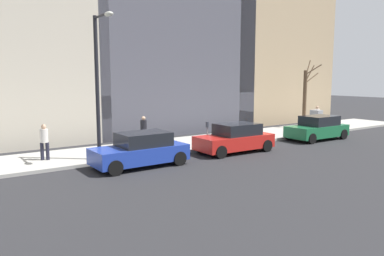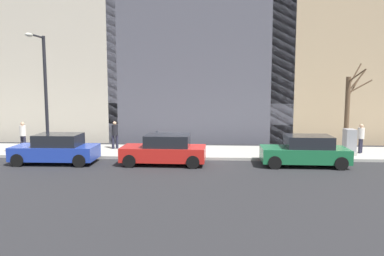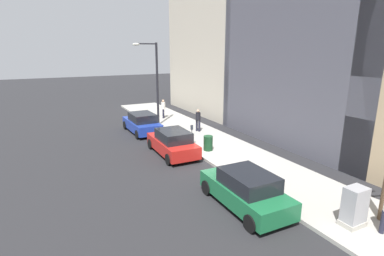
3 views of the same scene
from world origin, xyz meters
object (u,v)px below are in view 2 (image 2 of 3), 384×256
parked_car_green (305,151)px  pedestrian_near_meter (361,137)px  trash_bin (181,146)px  pedestrian_far_corner (23,134)px  office_block_center (203,9)px  office_tower_right (64,20)px  parked_car_red (165,150)px  bare_tree (348,110)px  pedestrian_midblock (115,133)px  parking_meter (157,140)px  parked_car_blue (56,149)px  streetlamp (43,85)px  utility_box (349,142)px

parked_car_green → pedestrian_near_meter: 4.81m
trash_bin → pedestrian_far_corner: pedestrian_far_corner is taller
office_block_center → office_tower_right: 11.49m
parked_car_red → trash_bin: size_ratio=4.70×
bare_tree → pedestrian_midblock: size_ratio=3.07×
parked_car_green → parking_meter: (1.53, 7.64, 0.24)m
parked_car_blue → bare_tree: bare_tree is taller
pedestrian_near_meter → office_block_center: (9.90, 9.31, 9.07)m
pedestrian_near_meter → office_tower_right: 24.28m
parked_car_green → parking_meter: bearing=79.5°
parked_car_blue → bare_tree: 16.43m
bare_tree → office_block_center: (9.16, 8.78, 7.61)m
pedestrian_near_meter → office_tower_right: (9.48, 20.77, 8.26)m
parked_car_blue → trash_bin: bearing=-71.8°
parking_meter → pedestrian_far_corner: pedestrian_far_corner is taller
bare_tree → pedestrian_far_corner: bearing=92.2°
parked_car_red → bare_tree: size_ratio=0.83×
pedestrian_midblock → office_tower_right: (8.87, 6.43, 8.26)m
pedestrian_far_corner → streetlamp: bearing=168.1°
office_block_center → office_tower_right: size_ratio=1.09×
pedestrian_midblock → pedestrian_far_corner: bearing=-16.5°
utility_box → bare_tree: bearing=-13.0°
parked_car_red → pedestrian_far_corner: 9.44m
parked_car_red → utility_box: size_ratio=2.96×
office_block_center → utility_box: bearing=-141.0°
parked_car_green → office_tower_right: (12.41, 16.96, 8.61)m
streetlamp → pedestrian_midblock: size_ratio=3.92×
trash_bin → pedestrian_near_meter: bearing=-84.6°
bare_tree → office_block_center: office_block_center is taller
pedestrian_far_corner → trash_bin: bearing=-161.1°
trash_bin → bare_tree: bearing=-80.0°
trash_bin → pedestrian_near_meter: 10.20m
parked_car_red → parked_car_blue: size_ratio=1.00×
parked_car_red → parking_meter: parked_car_red is taller
parked_car_red → office_tower_right: size_ratio=0.23×
utility_box → parking_meter: bearing=94.6°
parking_meter → pedestrian_far_corner: 8.42m
pedestrian_midblock → trash_bin: bearing=136.5°
pedestrian_midblock → bare_tree: bearing=157.5°
streetlamp → bare_tree: size_ratio=1.27×
bare_tree → office_block_center: bearing=43.8°
office_block_center → pedestrian_midblock: bearing=151.6°
parking_meter → utility_box: (0.85, -10.62, -0.13)m
parked_car_red → office_block_center: 16.06m
office_tower_right → pedestrian_midblock: bearing=-144.0°
parked_car_blue → office_tower_right: 15.86m
trash_bin → office_tower_right: office_tower_right is taller
parking_meter → bare_tree: bearing=-78.9°
bare_tree → pedestrian_near_meter: size_ratio=3.07×
parked_car_blue → utility_box: (2.54, -15.57, 0.11)m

